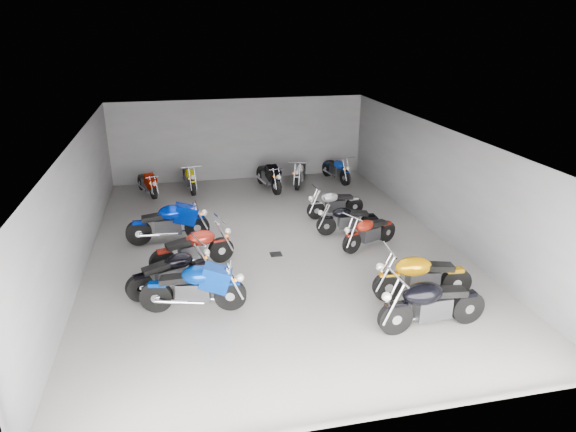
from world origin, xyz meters
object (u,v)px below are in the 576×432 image
motorcycle_right_e (348,219)px  motorcycle_right_f (335,203)px  drain_grate (276,254)px  motorcycle_back_a (147,183)px  motorcycle_left_c (171,272)px  motorcycle_right_a (431,304)px  motorcycle_right_b (422,276)px  motorcycle_right_d (369,232)px  motorcycle_back_d (269,176)px  motorcycle_back_b (189,178)px  motorcycle_left_b (194,288)px  motorcycle_left_d (193,249)px  motorcycle_back_e (300,173)px  motorcycle_left_e (169,223)px  motorcycle_back_f (336,169)px

motorcycle_right_e → motorcycle_right_f: size_ratio=1.00×
drain_grate → motorcycle_back_a: motorcycle_back_a is taller
motorcycle_left_c → motorcycle_right_e: bearing=95.9°
motorcycle_right_a → motorcycle_right_b: 1.24m
motorcycle_back_a → motorcycle_right_d: bearing=113.8°
motorcycle_right_b → motorcycle_back_d: bearing=17.3°
motorcycle_left_c → motorcycle_right_e: 5.73m
motorcycle_left_c → motorcycle_back_b: bearing=155.1°
motorcycle_right_f → motorcycle_left_b: bearing=130.5°
motorcycle_left_d → motorcycle_right_a: motorcycle_right_a is taller
motorcycle_right_d → motorcycle_back_e: 6.20m
motorcycle_left_d → motorcycle_right_a: 6.06m
motorcycle_right_a → motorcycle_right_b: bearing=-19.5°
motorcycle_left_b → drain_grate: bearing=146.7°
motorcycle_right_d → motorcycle_right_f: motorcycle_right_d is taller
motorcycle_left_e → motorcycle_right_a: 7.80m
motorcycle_left_b → motorcycle_back_f: motorcycle_left_b is taller
motorcycle_left_d → motorcycle_right_f: bearing=104.9°
motorcycle_left_e → motorcycle_right_a: (5.27, -5.75, 0.00)m
drain_grate → motorcycle_left_b: size_ratio=0.14×
motorcycle_left_b → motorcycle_left_c: (-0.49, 0.97, -0.05)m
motorcycle_left_e → motorcycle_right_b: (5.63, -4.57, -0.01)m
motorcycle_back_b → motorcycle_back_d: bearing=161.9°
motorcycle_right_e → motorcycle_back_b: motorcycle_back_b is taller
motorcycle_left_e → motorcycle_right_f: (5.26, 0.93, -0.10)m
motorcycle_left_d → motorcycle_back_f: bearing=122.2°
motorcycle_back_b → motorcycle_back_f: 5.78m
drain_grate → motorcycle_back_d: bearing=81.6°
motorcycle_right_e → motorcycle_left_d: bearing=110.3°
motorcycle_left_c → motorcycle_left_d: motorcycle_left_d is taller
motorcycle_right_a → motorcycle_back_e: 10.32m
motorcycle_left_c → drain_grate: bearing=98.5°
motorcycle_left_c → motorcycle_left_d: size_ratio=0.93×
motorcycle_back_f → motorcycle_left_d: bearing=34.9°
motorcycle_right_a → motorcycle_left_c: bearing=59.9°
motorcycle_left_e → motorcycle_back_a: 4.67m
motorcycle_right_b → motorcycle_back_a: size_ratio=1.33×
motorcycle_left_b → motorcycle_right_b: size_ratio=0.99×
motorcycle_back_f → motorcycle_back_a: bearing=-12.0°
motorcycle_left_c → motorcycle_back_d: 8.17m
motorcycle_back_d → motorcycle_back_e: size_ratio=1.14×
drain_grate → motorcycle_left_b: motorcycle_left_b is taller
motorcycle_right_a → motorcycle_back_a: motorcycle_right_a is taller
motorcycle_right_e → motorcycle_back_d: (-1.52, 4.82, 0.06)m
motorcycle_back_e → motorcycle_right_e: bearing=114.8°
motorcycle_left_c → motorcycle_right_a: 5.88m
motorcycle_left_c → motorcycle_right_a: (5.22, -2.72, 0.07)m
motorcycle_left_d → motorcycle_right_f: (4.65, 2.80, -0.07)m
motorcycle_right_d → motorcycle_back_d: size_ratio=0.86×
motorcycle_back_a → motorcycle_back_e: 5.76m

